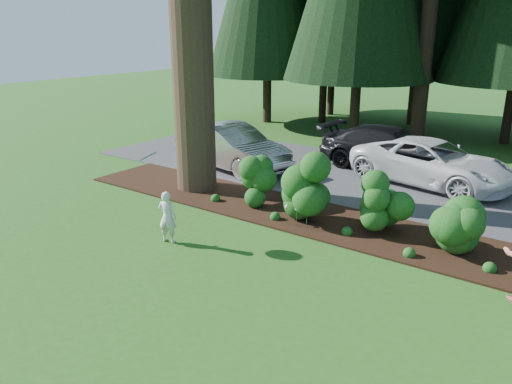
{
  "coord_description": "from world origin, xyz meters",
  "views": [
    {
      "loc": [
        5.77,
        -7.74,
        4.86
      ],
      "look_at": [
        -0.55,
        0.99,
        1.3
      ],
      "focal_mm": 35.0,
      "sensor_mm": 36.0,
      "label": 1
    }
  ],
  "objects_px": {
    "car_silver_wagon": "(231,147)",
    "car_dark_suv": "(391,149)",
    "child": "(167,217)",
    "frisbee": "(147,157)",
    "car_white_suv": "(432,163)"
  },
  "relations": [
    {
      "from": "car_silver_wagon",
      "to": "car_dark_suv",
      "type": "xyz_separation_m",
      "value": [
        4.68,
        3.19,
        -0.04
      ]
    },
    {
      "from": "child",
      "to": "frisbee",
      "type": "height_order",
      "value": "frisbee"
    },
    {
      "from": "car_dark_suv",
      "to": "frisbee",
      "type": "bearing_deg",
      "value": 165.83
    },
    {
      "from": "car_white_suv",
      "to": "child",
      "type": "bearing_deg",
      "value": 166.55
    },
    {
      "from": "car_white_suv",
      "to": "child",
      "type": "xyz_separation_m",
      "value": [
        -3.6,
        -8.21,
        -0.11
      ]
    },
    {
      "from": "child",
      "to": "frisbee",
      "type": "relative_size",
      "value": 2.5
    },
    {
      "from": "car_white_suv",
      "to": "frisbee",
      "type": "height_order",
      "value": "frisbee"
    },
    {
      "from": "child",
      "to": "frisbee",
      "type": "distance_m",
      "value": 1.48
    },
    {
      "from": "car_dark_suv",
      "to": "child",
      "type": "xyz_separation_m",
      "value": [
        -1.86,
        -9.13,
        -0.14
      ]
    },
    {
      "from": "car_silver_wagon",
      "to": "car_dark_suv",
      "type": "height_order",
      "value": "car_silver_wagon"
    },
    {
      "from": "car_silver_wagon",
      "to": "frisbee",
      "type": "height_order",
      "value": "frisbee"
    },
    {
      "from": "car_white_suv",
      "to": "car_dark_suv",
      "type": "xyz_separation_m",
      "value": [
        -1.74,
        0.93,
        0.03
      ]
    },
    {
      "from": "car_silver_wagon",
      "to": "car_white_suv",
      "type": "relative_size",
      "value": 0.92
    },
    {
      "from": "child",
      "to": "car_silver_wagon",
      "type": "bearing_deg",
      "value": -80.23
    },
    {
      "from": "frisbee",
      "to": "child",
      "type": "bearing_deg",
      "value": 1.37
    }
  ]
}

